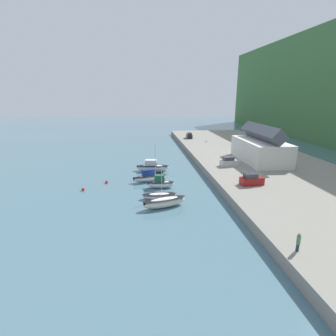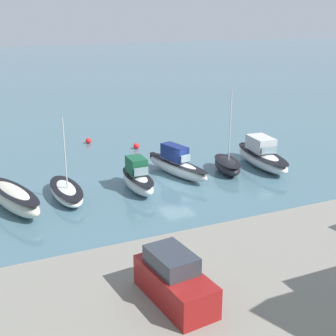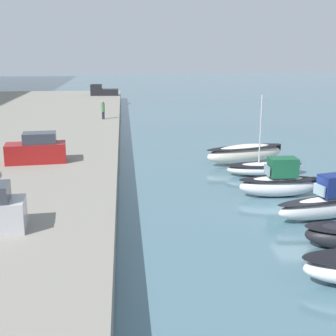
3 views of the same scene
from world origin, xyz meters
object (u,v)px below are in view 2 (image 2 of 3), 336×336
(moored_boat_5, at_px, (14,198))
(moored_boat_3, at_px, (138,179))
(moored_boat_1, at_px, (227,165))
(mooring_buoy_0, at_px, (136,146))
(parked_car_1, at_px, (174,281))
(mooring_buoy_1, at_px, (88,141))
(moored_boat_4, at_px, (66,192))
(moored_boat_2, at_px, (177,165))
(moored_boat_0, at_px, (262,156))

(moored_boat_5, bearing_deg, moored_boat_3, 162.65)
(moored_boat_1, height_order, mooring_buoy_0, moored_boat_1)
(moored_boat_3, distance_m, parked_car_1, 17.12)
(moored_boat_3, relative_size, mooring_buoy_1, 9.06)
(moored_boat_3, bearing_deg, moored_boat_4, -6.05)
(moored_boat_3, xyz_separation_m, parked_car_1, (4.52, 16.44, 1.57))
(moored_boat_2, distance_m, moored_boat_4, 9.77)
(moored_boat_0, xyz_separation_m, moored_boat_1, (3.70, 0.21, -0.29))
(parked_car_1, distance_m, mooring_buoy_1, 31.63)
(moored_boat_1, relative_size, moored_boat_5, 0.96)
(moored_boat_5, bearing_deg, mooring_buoy_0, -157.54)
(moored_boat_0, xyz_separation_m, moored_boat_4, (17.65, 0.33, -0.44))
(moored_boat_3, bearing_deg, moored_boat_1, -174.00)
(moored_boat_4, distance_m, moored_boat_5, 3.85)
(moored_boat_2, relative_size, moored_boat_5, 1.01)
(moored_boat_2, relative_size, parked_car_1, 1.74)
(moored_boat_2, xyz_separation_m, mooring_buoy_1, (4.22, -12.86, -0.65))
(moored_boat_4, height_order, parked_car_1, moored_boat_4)
(moored_boat_2, relative_size, mooring_buoy_1, 12.98)
(moored_boat_2, height_order, mooring_buoy_1, moored_boat_2)
(mooring_buoy_0, bearing_deg, moored_boat_2, 92.09)
(parked_car_1, bearing_deg, moored_boat_3, -111.79)
(moored_boat_4, bearing_deg, mooring_buoy_1, -112.19)
(parked_car_1, bearing_deg, moored_boat_0, -140.27)
(moored_boat_0, bearing_deg, moored_boat_1, 8.29)
(moored_boat_0, height_order, moored_boat_5, moored_boat_0)
(moored_boat_0, xyz_separation_m, mooring_buoy_1, (12.19, -13.80, -0.68))
(moored_boat_2, height_order, moored_boat_5, moored_boat_2)
(moored_boat_0, bearing_deg, moored_boat_5, 7.48)
(moored_boat_2, height_order, mooring_buoy_0, moored_boat_2)
(moored_boat_2, distance_m, moored_boat_3, 4.67)
(moored_boat_3, bearing_deg, mooring_buoy_0, -109.15)
(moored_boat_2, relative_size, moored_boat_3, 1.43)
(moored_boat_4, bearing_deg, mooring_buoy_0, -133.66)
(moored_boat_4, bearing_deg, moored_boat_0, 179.98)
(moored_boat_1, height_order, moored_boat_2, moored_boat_1)
(moored_boat_0, relative_size, moored_boat_1, 1.11)
(moored_boat_5, xyz_separation_m, mooring_buoy_0, (-13.15, -10.74, -0.58))
(moored_boat_2, xyz_separation_m, mooring_buoy_0, (0.32, -8.91, -0.65))
(moored_boat_1, height_order, moored_boat_4, moored_boat_1)
(moored_boat_2, bearing_deg, mooring_buoy_0, -102.25)
(moored_boat_0, height_order, moored_boat_1, moored_boat_1)
(moored_boat_4, xyz_separation_m, parked_car_1, (-0.89, 17.09, 2.00))
(moored_boat_3, height_order, moored_boat_5, moored_boat_3)
(parked_car_1, bearing_deg, mooring_buoy_1, -104.70)
(moored_boat_1, xyz_separation_m, parked_car_1, (13.05, 17.22, 1.85))
(moored_boat_0, relative_size, mooring_buoy_0, 13.49)
(moored_boat_0, distance_m, moored_boat_1, 3.72)
(moored_boat_4, bearing_deg, moored_boat_2, -173.61)
(moored_boat_2, height_order, parked_car_1, parked_car_1)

